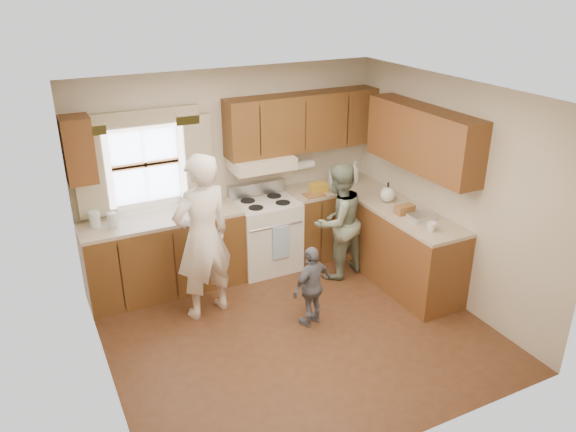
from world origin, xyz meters
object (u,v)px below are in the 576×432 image
stove (266,234)px  woman_right (338,221)px  woman_left (203,237)px  child (312,286)px

stove → woman_right: (0.70, -0.59, 0.26)m
stove → woman_left: bearing=-146.8°
woman_right → child: woman_right is taller
woman_right → woman_left: bearing=-10.8°
woman_right → child: bearing=31.6°
stove → child: stove is taller
stove → child: (-0.09, -1.38, -0.01)m
woman_left → woman_right: bearing=170.2°
stove → child: bearing=-93.7°
woman_left → stove: bearing=-159.5°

